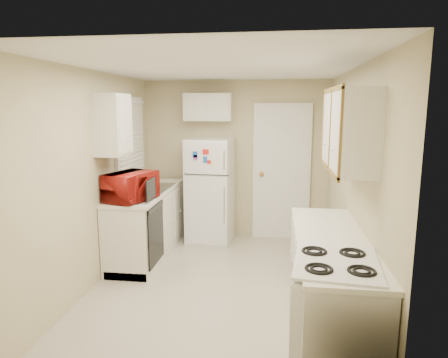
# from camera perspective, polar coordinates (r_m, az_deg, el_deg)

# --- Properties ---
(floor) EXTENTS (3.80, 3.80, 0.00)m
(floor) POSITION_cam_1_polar(r_m,az_deg,el_deg) (4.66, -0.83, -15.17)
(floor) COLOR beige
(floor) RESTS_ON ground
(ceiling) EXTENTS (3.80, 3.80, 0.00)m
(ceiling) POSITION_cam_1_polar(r_m,az_deg,el_deg) (4.23, -0.92, 15.67)
(ceiling) COLOR white
(ceiling) RESTS_ON floor
(wall_left) EXTENTS (3.80, 3.80, 0.00)m
(wall_left) POSITION_cam_1_polar(r_m,az_deg,el_deg) (4.69, -18.03, -0.08)
(wall_left) COLOR #C0B58D
(wall_left) RESTS_ON floor
(wall_right) EXTENTS (3.80, 3.80, 0.00)m
(wall_right) POSITION_cam_1_polar(r_m,az_deg,el_deg) (4.31, 17.86, -0.94)
(wall_right) COLOR #C0B58D
(wall_right) RESTS_ON floor
(wall_back) EXTENTS (2.80, 2.80, 0.00)m
(wall_back) POSITION_cam_1_polar(r_m,az_deg,el_deg) (6.15, 1.70, 2.75)
(wall_back) COLOR #C0B58D
(wall_back) RESTS_ON floor
(wall_front) EXTENTS (2.80, 2.80, 0.00)m
(wall_front) POSITION_cam_1_polar(r_m,az_deg,el_deg) (2.48, -7.34, -8.64)
(wall_front) COLOR #C0B58D
(wall_front) RESTS_ON floor
(left_counter) EXTENTS (0.60, 1.80, 0.90)m
(left_counter) POSITION_cam_1_polar(r_m,az_deg,el_deg) (5.57, -10.81, -6.12)
(left_counter) COLOR silver
(left_counter) RESTS_ON floor
(dishwasher) EXTENTS (0.03, 0.58, 0.72)m
(dishwasher) POSITION_cam_1_polar(r_m,az_deg,el_deg) (4.92, -9.79, -7.78)
(dishwasher) COLOR black
(dishwasher) RESTS_ON floor
(sink) EXTENTS (0.54, 0.74, 0.16)m
(sink) POSITION_cam_1_polar(r_m,az_deg,el_deg) (5.61, -10.48, -1.67)
(sink) COLOR gray
(sink) RESTS_ON left_counter
(microwave) EXTENTS (0.68, 0.50, 0.40)m
(microwave) POSITION_cam_1_polar(r_m,az_deg,el_deg) (4.88, -13.14, -1.26)
(microwave) COLOR maroon
(microwave) RESTS_ON left_counter
(soap_bottle) EXTENTS (0.12, 0.12, 0.20)m
(soap_bottle) POSITION_cam_1_polar(r_m,az_deg,el_deg) (5.89, -9.91, 0.31)
(soap_bottle) COLOR white
(soap_bottle) RESTS_ON left_counter
(window_blinds) EXTENTS (0.10, 0.98, 1.08)m
(window_blinds) POSITION_cam_1_polar(r_m,az_deg,el_deg) (5.59, -13.27, 5.86)
(window_blinds) COLOR silver
(window_blinds) RESTS_ON wall_left
(upper_cabinet_left) EXTENTS (0.30, 0.45, 0.70)m
(upper_cabinet_left) POSITION_cam_1_polar(r_m,az_deg,el_deg) (4.77, -15.65, 7.46)
(upper_cabinet_left) COLOR silver
(upper_cabinet_left) RESTS_ON wall_left
(refrigerator) EXTENTS (0.68, 0.67, 1.55)m
(refrigerator) POSITION_cam_1_polar(r_m,az_deg,el_deg) (5.95, -1.98, -1.66)
(refrigerator) COLOR white
(refrigerator) RESTS_ON floor
(cabinet_over_fridge) EXTENTS (0.70, 0.30, 0.40)m
(cabinet_over_fridge) POSITION_cam_1_polar(r_m,az_deg,el_deg) (6.00, -2.27, 10.23)
(cabinet_over_fridge) COLOR silver
(cabinet_over_fridge) RESTS_ON wall_back
(interior_door) EXTENTS (0.86, 0.06, 2.08)m
(interior_door) POSITION_cam_1_polar(r_m,az_deg,el_deg) (6.10, 8.21, 0.89)
(interior_door) COLOR white
(interior_door) RESTS_ON floor
(right_counter) EXTENTS (0.60, 2.00, 0.90)m
(right_counter) POSITION_cam_1_polar(r_m,az_deg,el_deg) (3.74, 14.76, -14.62)
(right_counter) COLOR silver
(right_counter) RESTS_ON floor
(stove) EXTENTS (0.66, 0.78, 0.88)m
(stove) POSITION_cam_1_polar(r_m,az_deg,el_deg) (3.22, 15.34, -19.15)
(stove) COLOR white
(stove) RESTS_ON floor
(upper_cabinet_right) EXTENTS (0.30, 1.20, 0.70)m
(upper_cabinet_right) POSITION_cam_1_polar(r_m,az_deg,el_deg) (3.72, 17.44, 6.71)
(upper_cabinet_right) COLOR silver
(upper_cabinet_right) RESTS_ON wall_right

